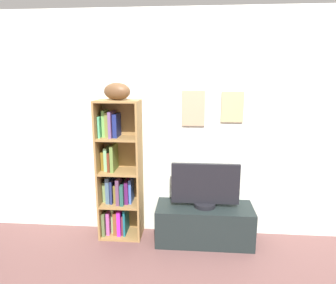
{
  "coord_description": "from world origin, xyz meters",
  "views": [
    {
      "loc": [
        0.06,
        -1.93,
        1.67
      ],
      "look_at": [
        -0.17,
        0.85,
        1.06
      ],
      "focal_mm": 31.61,
      "sensor_mm": 36.0,
      "label": 1
    }
  ],
  "objects_px": {
    "football": "(117,91)",
    "television": "(205,186)",
    "tv_stand": "(204,224)",
    "bookshelf": "(118,177)"
  },
  "relations": [
    {
      "from": "football",
      "to": "television",
      "type": "height_order",
      "value": "football"
    },
    {
      "from": "tv_stand",
      "to": "television",
      "type": "xyz_separation_m",
      "value": [
        0.0,
        0.0,
        0.41
      ]
    },
    {
      "from": "bookshelf",
      "to": "football",
      "type": "bearing_deg",
      "value": -41.82
    },
    {
      "from": "bookshelf",
      "to": "television",
      "type": "height_order",
      "value": "bookshelf"
    },
    {
      "from": "television",
      "to": "football",
      "type": "bearing_deg",
      "value": 176.45
    },
    {
      "from": "tv_stand",
      "to": "bookshelf",
      "type": "bearing_deg",
      "value": 174.55
    },
    {
      "from": "bookshelf",
      "to": "football",
      "type": "height_order",
      "value": "football"
    },
    {
      "from": "television",
      "to": "tv_stand",
      "type": "bearing_deg",
      "value": -90.0
    },
    {
      "from": "bookshelf",
      "to": "television",
      "type": "distance_m",
      "value": 0.92
    },
    {
      "from": "bookshelf",
      "to": "tv_stand",
      "type": "distance_m",
      "value": 1.03
    }
  ]
}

